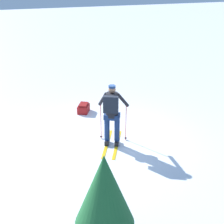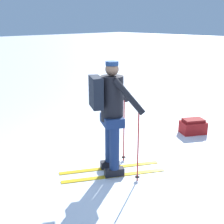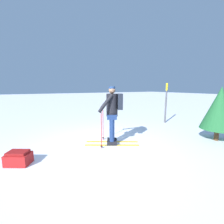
# 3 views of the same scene
# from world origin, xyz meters

# --- Properties ---
(ground_plane) EXTENTS (80.00, 80.00, 0.00)m
(ground_plane) POSITION_xyz_m (0.00, 0.00, 0.00)
(ground_plane) COLOR white
(skier) EXTENTS (1.13, 1.62, 1.76)m
(skier) POSITION_xyz_m (0.04, -0.35, 1.02)
(skier) COLOR gold
(skier) RESTS_ON ground_plane
(dropped_backpack) EXTENTS (0.55, 0.61, 0.32)m
(dropped_backpack) POSITION_xyz_m (-0.03, 2.14, 0.15)
(dropped_backpack) COLOR maroon
(dropped_backpack) RESTS_ON ground_plane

